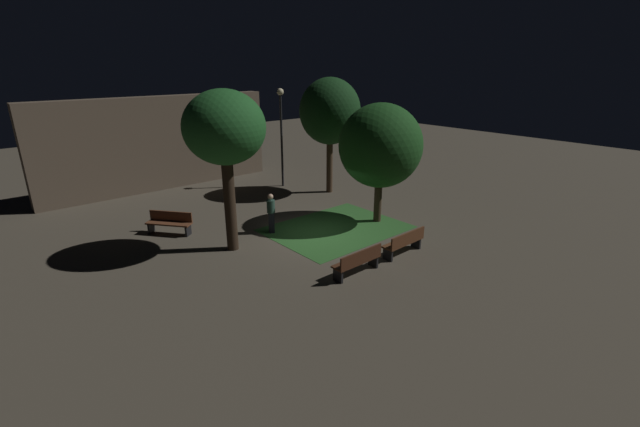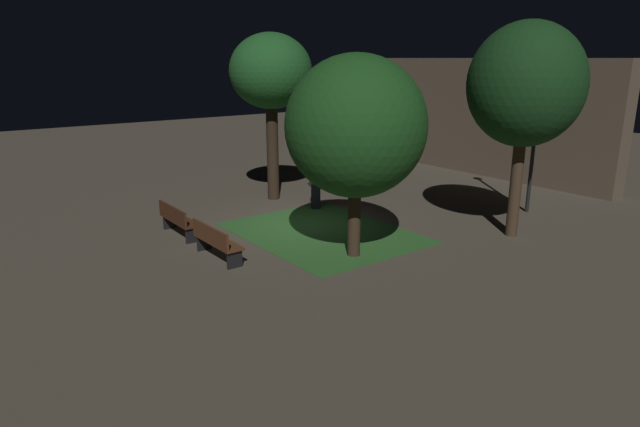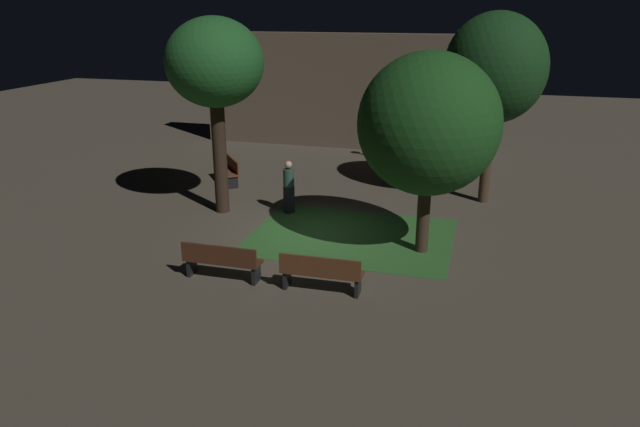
{
  "view_description": "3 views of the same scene",
  "coord_description": "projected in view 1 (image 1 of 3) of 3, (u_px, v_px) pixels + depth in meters",
  "views": [
    {
      "loc": [
        -10.18,
        -11.86,
        6.44
      ],
      "look_at": [
        -0.04,
        -0.18,
        0.98
      ],
      "focal_mm": 24.07,
      "sensor_mm": 36.0,
      "label": 1
    },
    {
      "loc": [
        13.0,
        -8.97,
        4.83
      ],
      "look_at": [
        1.29,
        -0.19,
        0.67
      ],
      "focal_mm": 30.82,
      "sensor_mm": 36.0,
      "label": 2
    },
    {
      "loc": [
        4.31,
        -14.64,
        5.92
      ],
      "look_at": [
        0.39,
        -0.63,
        0.84
      ],
      "focal_mm": 33.54,
      "sensor_mm": 36.0,
      "label": 3
    }
  ],
  "objects": [
    {
      "name": "ground_plane",
      "position": [
        318.0,
        236.0,
        16.88
      ],
      "size": [
        60.0,
        60.0,
        0.0
      ],
      "primitive_type": "plane",
      "color": "#4C4438"
    },
    {
      "name": "grass_lawn",
      "position": [
        336.0,
        228.0,
        17.6
      ],
      "size": [
        5.37,
        4.18,
        0.01
      ],
      "primitive_type": "cube",
      "color": "#2D6028",
      "rests_on": "ground"
    },
    {
      "name": "bench_back_row",
      "position": [
        358.0,
        261.0,
        13.63
      ],
      "size": [
        1.8,
        0.49,
        0.88
      ],
      "color": "#422314",
      "rests_on": "ground"
    },
    {
      "name": "bench_corner",
      "position": [
        405.0,
        242.0,
        15.08
      ],
      "size": [
        1.81,
        0.51,
        0.88
      ],
      "color": "#512D19",
      "rests_on": "ground"
    },
    {
      "name": "bench_by_lamp",
      "position": [
        170.0,
        222.0,
        16.97
      ],
      "size": [
        1.48,
        1.72,
        0.88
      ],
      "color": "brown",
      "rests_on": "ground"
    },
    {
      "name": "tree_back_left",
      "position": [
        330.0,
        112.0,
        21.25
      ],
      "size": [
        3.05,
        3.05,
        5.79
      ],
      "color": "#423021",
      "rests_on": "ground"
    },
    {
      "name": "tree_right_canopy",
      "position": [
        224.0,
        130.0,
        14.26
      ],
      "size": [
        2.78,
        2.78,
        5.66
      ],
      "color": "#2D2116",
      "rests_on": "ground"
    },
    {
      "name": "tree_near_wall",
      "position": [
        380.0,
        146.0,
        17.37
      ],
      "size": [
        3.41,
        3.41,
        4.97
      ],
      "color": "#38281C",
      "rests_on": "ground"
    },
    {
      "name": "lamp_post_path_center",
      "position": [
        281.0,
        122.0,
        22.56
      ],
      "size": [
        0.36,
        0.36,
        5.2
      ],
      "color": "black",
      "rests_on": "ground"
    },
    {
      "name": "pedestrian",
      "position": [
        271.0,
        212.0,
        16.93
      ],
      "size": [
        0.32,
        0.34,
        1.61
      ],
      "color": "black",
      "rests_on": "ground"
    },
    {
      "name": "building_wall_backdrop",
      "position": [
        159.0,
        143.0,
        22.57
      ],
      "size": [
        12.25,
        0.8,
        4.83
      ],
      "primitive_type": "cube",
      "color": "brown",
      "rests_on": "ground"
    }
  ]
}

